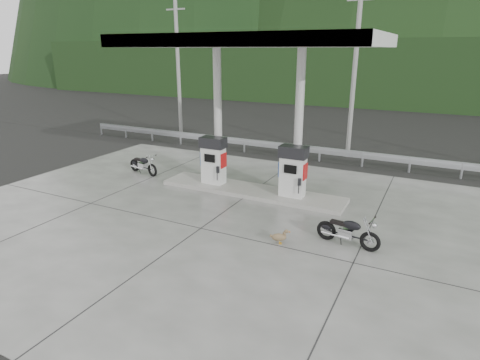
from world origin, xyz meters
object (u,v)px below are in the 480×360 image
at_px(motorcycle_right, 348,232).
at_px(duck, 279,237).
at_px(gas_pump_right, 293,171).
at_px(motorcycle_left, 143,165).
at_px(gas_pump_left, 213,160).

xyz_separation_m(motorcycle_right, duck, (-1.69, -0.75, -0.21)).
relative_size(gas_pump_right, motorcycle_left, 1.10).
distance_m(motorcycle_right, duck, 1.87).
distance_m(gas_pump_right, duck, 3.56).
height_order(gas_pump_right, duck, gas_pump_right).
xyz_separation_m(gas_pump_left, motorcycle_left, (-3.55, 0.09, -0.66)).
distance_m(motorcycle_left, duck, 8.33).
bearing_deg(gas_pump_left, motorcycle_right, -24.39).
xyz_separation_m(gas_pump_right, motorcycle_right, (2.53, -2.60, -0.66)).
height_order(motorcycle_right, duck, motorcycle_right).
bearing_deg(duck, gas_pump_right, 79.74).
xyz_separation_m(motorcycle_left, duck, (7.58, -3.44, -0.21)).
distance_m(gas_pump_left, motorcycle_right, 6.33).
bearing_deg(motorcycle_left, gas_pump_left, 11.14).
xyz_separation_m(motorcycle_left, motorcycle_right, (9.28, -2.68, 0.01)).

